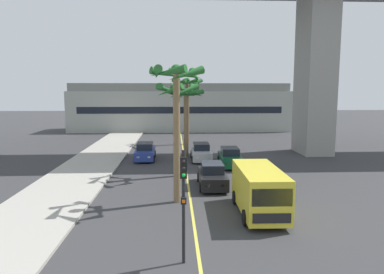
{
  "coord_description": "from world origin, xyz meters",
  "views": [
    {
      "loc": [
        -0.88,
        -3.63,
        6.26
      ],
      "look_at": [
        0.0,
        14.0,
        3.94
      ],
      "focal_mm": 32.68,
      "sensor_mm": 36.0,
      "label": 1
    }
  ],
  "objects_px": {
    "delivery_van": "(259,189)",
    "palm_tree_far_median": "(177,102)",
    "car_queue_second": "(201,152)",
    "traffic_light_median_near": "(184,192)",
    "car_queue_fourth": "(145,152)",
    "palm_tree_mid_median": "(186,102)",
    "palm_tree_near_median": "(187,91)",
    "palm_tree_farthest_median": "(177,93)",
    "car_queue_front": "(212,176)",
    "car_queue_third": "(230,158)"
  },
  "relations": [
    {
      "from": "delivery_van",
      "to": "palm_tree_far_median",
      "type": "bearing_deg",
      "value": 116.28
    },
    {
      "from": "car_queue_second",
      "to": "traffic_light_median_near",
      "type": "xyz_separation_m",
      "value": [
        -2.09,
        -19.19,
        1.99
      ]
    },
    {
      "from": "car_queue_fourth",
      "to": "palm_tree_mid_median",
      "type": "xyz_separation_m",
      "value": [
        3.8,
        1.35,
        4.53
      ]
    },
    {
      "from": "traffic_light_median_near",
      "to": "palm_tree_far_median",
      "type": "height_order",
      "value": "palm_tree_far_median"
    },
    {
      "from": "delivery_van",
      "to": "traffic_light_median_near",
      "type": "relative_size",
      "value": 1.26
    },
    {
      "from": "traffic_light_median_near",
      "to": "palm_tree_mid_median",
      "type": "distance_m",
      "value": 21.21
    },
    {
      "from": "palm_tree_near_median",
      "to": "palm_tree_farthest_median",
      "type": "bearing_deg",
      "value": -93.55
    },
    {
      "from": "palm_tree_far_median",
      "to": "palm_tree_farthest_median",
      "type": "xyz_separation_m",
      "value": [
        -0.07,
        -6.13,
        0.69
      ]
    },
    {
      "from": "traffic_light_median_near",
      "to": "palm_tree_far_median",
      "type": "bearing_deg",
      "value": 90.48
    },
    {
      "from": "delivery_van",
      "to": "traffic_light_median_near",
      "type": "height_order",
      "value": "traffic_light_median_near"
    },
    {
      "from": "car_queue_fourth",
      "to": "traffic_light_median_near",
      "type": "bearing_deg",
      "value": -81.25
    },
    {
      "from": "car_queue_fourth",
      "to": "palm_tree_farthest_median",
      "type": "height_order",
      "value": "palm_tree_farthest_median"
    },
    {
      "from": "palm_tree_far_median",
      "to": "palm_tree_farthest_median",
      "type": "relative_size",
      "value": 0.9
    },
    {
      "from": "car_queue_second",
      "to": "palm_tree_mid_median",
      "type": "bearing_deg",
      "value": 125.75
    },
    {
      "from": "delivery_van",
      "to": "palm_tree_near_median",
      "type": "bearing_deg",
      "value": 96.66
    },
    {
      "from": "palm_tree_near_median",
      "to": "car_queue_fourth",
      "type": "bearing_deg",
      "value": -114.16
    },
    {
      "from": "palm_tree_near_median",
      "to": "palm_tree_far_median",
      "type": "distance_m",
      "value": 15.81
    },
    {
      "from": "palm_tree_near_median",
      "to": "palm_tree_mid_median",
      "type": "bearing_deg",
      "value": -92.89
    },
    {
      "from": "car_queue_front",
      "to": "car_queue_fourth",
      "type": "height_order",
      "value": "same"
    },
    {
      "from": "car_queue_fourth",
      "to": "car_queue_front",
      "type": "bearing_deg",
      "value": -61.07
    },
    {
      "from": "palm_tree_far_median",
      "to": "delivery_van",
      "type": "bearing_deg",
      "value": -63.72
    },
    {
      "from": "car_queue_second",
      "to": "palm_tree_farthest_median",
      "type": "distance_m",
      "value": 13.38
    },
    {
      "from": "car_queue_second",
      "to": "palm_tree_mid_median",
      "type": "height_order",
      "value": "palm_tree_mid_median"
    },
    {
      "from": "car_queue_second",
      "to": "delivery_van",
      "type": "height_order",
      "value": "delivery_van"
    },
    {
      "from": "car_queue_second",
      "to": "car_queue_third",
      "type": "distance_m",
      "value": 3.46
    },
    {
      "from": "palm_tree_far_median",
      "to": "palm_tree_farthest_median",
      "type": "bearing_deg",
      "value": -90.69
    },
    {
      "from": "traffic_light_median_near",
      "to": "palm_tree_farthest_median",
      "type": "bearing_deg",
      "value": 91.48
    },
    {
      "from": "car_queue_front",
      "to": "car_queue_second",
      "type": "height_order",
      "value": "same"
    },
    {
      "from": "car_queue_second",
      "to": "car_queue_third",
      "type": "bearing_deg",
      "value": -50.13
    },
    {
      "from": "car_queue_front",
      "to": "car_queue_fourth",
      "type": "xyz_separation_m",
      "value": [
        -5.18,
        9.38,
        0.0
      ]
    },
    {
      "from": "car_queue_second",
      "to": "car_queue_fourth",
      "type": "xyz_separation_m",
      "value": [
        -5.13,
        0.5,
        0.0
      ]
    },
    {
      "from": "palm_tree_far_median",
      "to": "traffic_light_median_near",
      "type": "bearing_deg",
      "value": -89.52
    },
    {
      "from": "car_queue_front",
      "to": "palm_tree_farthest_median",
      "type": "relative_size",
      "value": 0.54
    },
    {
      "from": "palm_tree_far_median",
      "to": "car_queue_second",
      "type": "bearing_deg",
      "value": 69.41
    },
    {
      "from": "car_queue_fourth",
      "to": "palm_tree_mid_median",
      "type": "distance_m",
      "value": 6.06
    },
    {
      "from": "car_queue_front",
      "to": "palm_tree_far_median",
      "type": "xyz_separation_m",
      "value": [
        -2.26,
        3.01,
        4.76
      ]
    },
    {
      "from": "car_queue_second",
      "to": "delivery_van",
      "type": "bearing_deg",
      "value": -82.43
    },
    {
      "from": "car_queue_third",
      "to": "traffic_light_median_near",
      "type": "distance_m",
      "value": 17.21
    },
    {
      "from": "car_queue_second",
      "to": "car_queue_fourth",
      "type": "relative_size",
      "value": 1.0
    },
    {
      "from": "delivery_van",
      "to": "traffic_light_median_near",
      "type": "xyz_separation_m",
      "value": [
        -3.98,
        -5.04,
        1.43
      ]
    },
    {
      "from": "car_queue_second",
      "to": "palm_tree_mid_median",
      "type": "xyz_separation_m",
      "value": [
        -1.33,
        1.85,
        4.53
      ]
    },
    {
      "from": "car_queue_third",
      "to": "car_queue_fourth",
      "type": "height_order",
      "value": "same"
    },
    {
      "from": "car_queue_front",
      "to": "palm_tree_farthest_median",
      "type": "xyz_separation_m",
      "value": [
        -2.34,
        -3.12,
        5.45
      ]
    },
    {
      "from": "palm_tree_mid_median",
      "to": "palm_tree_farthest_median",
      "type": "relative_size",
      "value": 0.85
    },
    {
      "from": "car_queue_front",
      "to": "traffic_light_median_near",
      "type": "relative_size",
      "value": 0.98
    },
    {
      "from": "car_queue_front",
      "to": "car_queue_fourth",
      "type": "distance_m",
      "value": 10.72
    },
    {
      "from": "car_queue_front",
      "to": "palm_tree_mid_median",
      "type": "height_order",
      "value": "palm_tree_mid_median"
    },
    {
      "from": "delivery_van",
      "to": "car_queue_second",
      "type": "bearing_deg",
      "value": 97.57
    },
    {
      "from": "car_queue_third",
      "to": "car_queue_fourth",
      "type": "relative_size",
      "value": 1.01
    },
    {
      "from": "car_queue_second",
      "to": "palm_tree_near_median",
      "type": "xyz_separation_m",
      "value": [
        -0.92,
        9.87,
        5.53
      ]
    }
  ]
}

